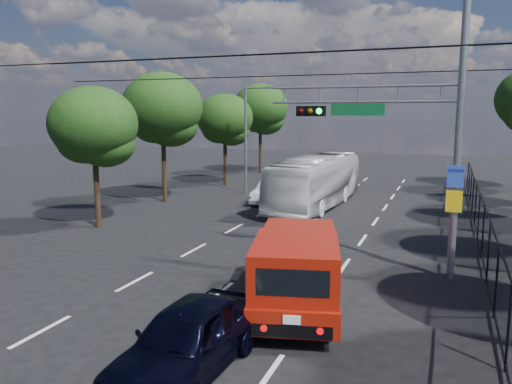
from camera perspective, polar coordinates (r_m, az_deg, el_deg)
The scene contains 14 objects.
ground at distance 12.21m, azimuth -12.71°, elevation -17.41°, with size 120.00×120.00×0.00m, color black.
lane_markings at distance 24.44m, azimuth 5.85°, elevation -3.75°, with size 6.12×38.00×0.01m.
signal_mast at distance 17.02m, azimuth 18.14°, elevation 8.09°, with size 6.43×0.39×9.50m.
streetlight_left at distance 33.49m, azimuth -0.92°, elevation 6.55°, with size 2.09×0.22×7.08m.
utility_wires at distance 18.99m, azimuth 1.94°, elevation 14.60°, with size 22.00×5.04×0.74m.
fence_right at distance 21.67m, azimuth 24.35°, elevation -3.39°, with size 0.06×34.03×2.00m.
tree_left_b at distance 24.50m, azimuth -17.98°, elevation 6.71°, with size 4.08×4.08×6.63m.
tree_left_c at distance 30.56m, azimuth -10.58°, elevation 8.89°, with size 4.80×4.80×7.80m.
tree_left_d at distance 37.45m, azimuth -3.54°, elevation 7.98°, with size 4.20×4.20×6.83m.
tree_left_e at distance 44.91m, azimuth 0.53°, elevation 9.21°, with size 4.92×4.92×7.99m.
red_pickup at distance 13.90m, azimuth 4.73°, elevation -8.63°, with size 3.48×6.26×2.21m.
navy_hatchback at distance 10.86m, azimuth -7.90°, elevation -16.34°, with size 1.78×4.42×1.51m, color black.
white_bus at distance 29.01m, azimuth 6.90°, elevation 1.25°, with size 2.52×10.75×3.00m, color silver.
white_van at distance 30.15m, azimuth 1.78°, elevation 0.01°, with size 1.41×4.04×1.33m, color silver.
Camera 1 is at (6.23, -9.01, 5.39)m, focal length 35.00 mm.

